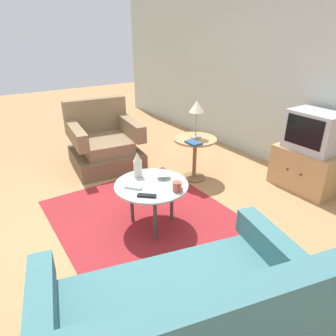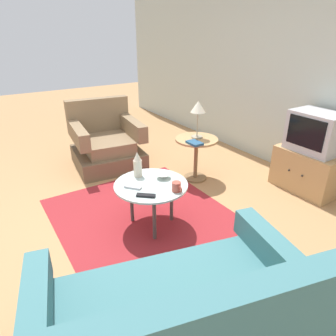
{
  "view_description": "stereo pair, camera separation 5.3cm",
  "coord_description": "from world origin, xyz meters",
  "px_view_note": "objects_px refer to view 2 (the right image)",
  "views": [
    {
      "loc": [
        2.38,
        -1.19,
        1.84
      ],
      "look_at": [
        0.06,
        0.37,
        0.55
      ],
      "focal_mm": 32.42,
      "sensor_mm": 36.0,
      "label": 1
    },
    {
      "loc": [
        2.41,
        -1.15,
        1.84
      ],
      "look_at": [
        0.06,
        0.37,
        0.55
      ],
      "focal_mm": 32.42,
      "sensor_mm": 36.0,
      "label": 2
    }
  ],
  "objects_px": {
    "couch": "(179,328)",
    "vase": "(138,165)",
    "book": "(195,143)",
    "coffee_table": "(151,188)",
    "mug": "(177,187)",
    "table_lamp": "(198,109)",
    "television": "(316,132)",
    "side_table": "(196,150)",
    "tv_remote_dark": "(146,195)",
    "armchair": "(106,144)",
    "bowl": "(163,176)",
    "tv_stand": "(308,170)",
    "tv_remote_silver": "(133,187)"
  },
  "relations": [
    {
      "from": "couch",
      "to": "vase",
      "type": "xyz_separation_m",
      "value": [
        -1.52,
        0.54,
        0.32
      ]
    },
    {
      "from": "book",
      "to": "couch",
      "type": "bearing_deg",
      "value": -39.2
    },
    {
      "from": "coffee_table",
      "to": "book",
      "type": "height_order",
      "value": "book"
    },
    {
      "from": "mug",
      "to": "table_lamp",
      "type": "bearing_deg",
      "value": 133.9
    },
    {
      "from": "television",
      "to": "mug",
      "type": "xyz_separation_m",
      "value": [
        -0.12,
        -1.89,
        -0.23
      ]
    },
    {
      "from": "couch",
      "to": "side_table",
      "type": "bearing_deg",
      "value": 64.16
    },
    {
      "from": "table_lamp",
      "to": "mug",
      "type": "relative_size",
      "value": 3.55
    },
    {
      "from": "couch",
      "to": "tv_remote_dark",
      "type": "xyz_separation_m",
      "value": [
        -1.12,
        0.41,
        0.2
      ]
    },
    {
      "from": "vase",
      "to": "table_lamp",
      "type": "bearing_deg",
      "value": 110.99
    },
    {
      "from": "armchair",
      "to": "table_lamp",
      "type": "bearing_deg",
      "value": 133.74
    },
    {
      "from": "vase",
      "to": "bowl",
      "type": "xyz_separation_m",
      "value": [
        0.18,
        0.19,
        -0.1
      ]
    },
    {
      "from": "tv_stand",
      "to": "book",
      "type": "relative_size",
      "value": 3.89
    },
    {
      "from": "armchair",
      "to": "vase",
      "type": "height_order",
      "value": "armchair"
    },
    {
      "from": "tv_stand",
      "to": "tv_remote_dark",
      "type": "height_order",
      "value": "tv_stand"
    },
    {
      "from": "side_table",
      "to": "tv_remote_dark",
      "type": "height_order",
      "value": "side_table"
    },
    {
      "from": "couch",
      "to": "television",
      "type": "xyz_separation_m",
      "value": [
        -0.94,
        2.58,
        0.46
      ]
    },
    {
      "from": "tv_stand",
      "to": "table_lamp",
      "type": "distance_m",
      "value": 1.55
    },
    {
      "from": "side_table",
      "to": "bowl",
      "type": "relative_size",
      "value": 3.92
    },
    {
      "from": "bowl",
      "to": "armchair",
      "type": "bearing_deg",
      "value": 177.9
    },
    {
      "from": "mug",
      "to": "tv_remote_dark",
      "type": "relative_size",
      "value": 0.82
    },
    {
      "from": "table_lamp",
      "to": "mug",
      "type": "distance_m",
      "value": 1.33
    },
    {
      "from": "couch",
      "to": "tv_remote_dark",
      "type": "distance_m",
      "value": 1.21
    },
    {
      "from": "television",
      "to": "book",
      "type": "relative_size",
      "value": 2.95
    },
    {
      "from": "tv_remote_silver",
      "to": "couch",
      "type": "bearing_deg",
      "value": -55.6
    },
    {
      "from": "side_table",
      "to": "couch",
      "type": "bearing_deg",
      "value": -39.79
    },
    {
      "from": "coffee_table",
      "to": "vase",
      "type": "distance_m",
      "value": 0.28
    },
    {
      "from": "side_table",
      "to": "armchair",
      "type": "bearing_deg",
      "value": -144.24
    },
    {
      "from": "armchair",
      "to": "coffee_table",
      "type": "xyz_separation_m",
      "value": [
        1.71,
        -0.23,
        0.12
      ]
    },
    {
      "from": "vase",
      "to": "coffee_table",
      "type": "bearing_deg",
      "value": 6.44
    },
    {
      "from": "side_table",
      "to": "tv_stand",
      "type": "distance_m",
      "value": 1.4
    },
    {
      "from": "couch",
      "to": "tv_stand",
      "type": "relative_size",
      "value": 2.37
    },
    {
      "from": "tv_stand",
      "to": "table_lamp",
      "type": "height_order",
      "value": "table_lamp"
    },
    {
      "from": "couch",
      "to": "coffee_table",
      "type": "distance_m",
      "value": 1.43
    },
    {
      "from": "television",
      "to": "bowl",
      "type": "xyz_separation_m",
      "value": [
        -0.41,
        -1.85,
        -0.25
      ]
    },
    {
      "from": "couch",
      "to": "book",
      "type": "distance_m",
      "value": 2.3
    },
    {
      "from": "television",
      "to": "tv_remote_silver",
      "type": "relative_size",
      "value": 3.65
    },
    {
      "from": "mug",
      "to": "tv_remote_dark",
      "type": "distance_m",
      "value": 0.29
    },
    {
      "from": "television",
      "to": "table_lamp",
      "type": "distance_m",
      "value": 1.4
    },
    {
      "from": "coffee_table",
      "to": "table_lamp",
      "type": "bearing_deg",
      "value": 121.19
    },
    {
      "from": "television",
      "to": "book",
      "type": "distance_m",
      "value": 1.42
    },
    {
      "from": "mug",
      "to": "book",
      "type": "relative_size",
      "value": 0.68
    },
    {
      "from": "tv_remote_dark",
      "to": "book",
      "type": "xyz_separation_m",
      "value": [
        -0.64,
        1.03,
        0.1
      ]
    },
    {
      "from": "tv_remote_dark",
      "to": "vase",
      "type": "bearing_deg",
      "value": -67.29
    },
    {
      "from": "vase",
      "to": "tv_remote_silver",
      "type": "height_order",
      "value": "vase"
    },
    {
      "from": "couch",
      "to": "television",
      "type": "height_order",
      "value": "television"
    },
    {
      "from": "vase",
      "to": "book",
      "type": "height_order",
      "value": "vase"
    },
    {
      "from": "armchair",
      "to": "side_table",
      "type": "height_order",
      "value": "armchair"
    },
    {
      "from": "coffee_table",
      "to": "television",
      "type": "bearing_deg",
      "value": 79.71
    },
    {
      "from": "mug",
      "to": "tv_remote_silver",
      "type": "xyz_separation_m",
      "value": [
        -0.27,
        -0.31,
        -0.04
      ]
    },
    {
      "from": "book",
      "to": "television",
      "type": "bearing_deg",
      "value": 54.12
    }
  ]
}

